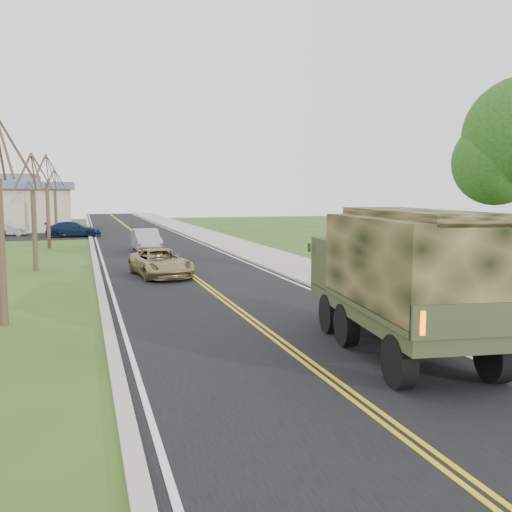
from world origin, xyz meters
name	(u,v)px	position (x,y,z in m)	size (l,w,h in m)	color
ground	(403,435)	(0.00, 0.00, 0.00)	(160.00, 160.00, 0.00)	#324818
road	(143,239)	(0.00, 40.00, 0.01)	(8.00, 120.00, 0.01)	black
curb_right	(193,237)	(4.15, 40.00, 0.06)	(0.30, 120.00, 0.12)	#9E998E
sidewalk_right	(213,237)	(5.90, 40.00, 0.05)	(3.20, 120.00, 0.10)	#9E998E
curb_left	(91,240)	(-4.15, 40.00, 0.05)	(0.30, 120.00, 0.10)	#9E998E
bare_tree_a	(0,235)	(-7.00, 10.00, 2.63)	(1.93, 2.26, 6.08)	#38281C
bare_tree_b	(34,220)	(-7.00, 22.00, 2.48)	(1.83, 2.14, 5.73)	#38281C
bare_tree_c	(48,208)	(-7.00, 34.00, 2.78)	(2.04, 2.39, 6.42)	#38281C
bare_tree_d	(56,207)	(-7.00, 46.00, 2.55)	(1.88, 2.20, 5.91)	#38281C
military_truck	(400,272)	(2.38, 4.12, 1.97)	(3.21, 7.12, 3.43)	black
suv_champagne	(161,263)	(-1.41, 18.26, 0.64)	(2.11, 4.58, 1.27)	#917E52
sedan_silver	(146,240)	(-0.80, 29.96, 0.73)	(1.54, 4.41, 1.45)	#B9B8BE
lot_car_silver	(6,229)	(-11.26, 46.85, 0.61)	(1.29, 3.69, 1.22)	#A2A2A6
lot_car_navy	(74,229)	(-5.51, 43.92, 0.67)	(1.89, 4.64, 1.35)	#0E1A34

